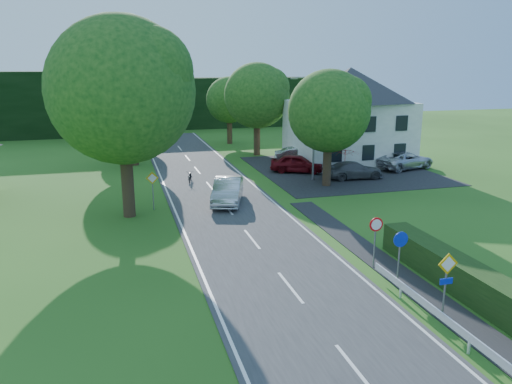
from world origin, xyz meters
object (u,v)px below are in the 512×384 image
object	(u,v)px
motorcycle	(190,176)
parked_car_silver_b	(405,160)
moving_car	(228,191)
parked_car_red	(297,163)
parked_car_grey	(354,170)
streetlight	(313,123)
parked_car_silver_a	(300,156)
parasol	(345,161)

from	to	relation	value
motorcycle	parked_car_silver_b	xyz separation A→B (m)	(18.73, 0.04, 0.29)
moving_car	parked_car_red	bearing A→B (deg)	63.51
parked_car_grey	parked_car_silver_b	bearing A→B (deg)	-65.40
streetlight	parked_car_silver_b	world-z (taller)	streetlight
parked_car_silver_a	parked_car_grey	world-z (taller)	parked_car_silver_a
streetlight	parasol	size ratio (longest dim) A/B	3.47
parked_car_red	streetlight	bearing A→B (deg)	-152.64
moving_car	motorcycle	distance (m)	6.83
streetlight	motorcycle	xyz separation A→B (m)	(-9.26, 1.85, -3.97)
motorcycle	parasol	size ratio (longest dim) A/B	0.75
streetlight	parked_car_silver_b	bearing A→B (deg)	11.25
streetlight	parked_car_silver_a	distance (m)	7.44
parasol	moving_car	bearing A→B (deg)	-151.07
parked_car_silver_a	parasol	xyz separation A→B (m)	(2.16, -4.88, 0.28)
parked_car_silver_a	streetlight	bearing A→B (deg)	-176.27
motorcycle	parked_car_grey	distance (m)	12.93
moving_car	parked_car_red	world-z (taller)	moving_car
parked_car_red	parked_car_silver_a	distance (m)	3.63
parked_car_silver_a	parked_car_grey	size ratio (longest dim) A/B	0.99
parked_car_grey	parasol	world-z (taller)	parasol
motorcycle	parked_car_silver_b	size ratio (longest dim) A/B	0.32
moving_car	parked_car_silver_a	distance (m)	14.41
parked_car_grey	parasol	size ratio (longest dim) A/B	2.01
parked_car_red	parked_car_grey	xyz separation A→B (m)	(3.53, -3.47, -0.08)
parked_car_grey	parked_car_silver_b	size ratio (longest dim) A/B	0.86
moving_car	parked_car_silver_a	bearing A→B (deg)	68.61
streetlight	motorcycle	distance (m)	10.25
streetlight	parked_car_red	size ratio (longest dim) A/B	1.81
moving_car	parked_car_grey	xyz separation A→B (m)	(11.22, 4.34, -0.14)
parked_car_red	parasol	size ratio (longest dim) A/B	1.92
motorcycle	parasol	world-z (taller)	parasol
moving_car	motorcycle	size ratio (longest dim) A/B	2.85
parked_car_silver_a	motorcycle	bearing A→B (deg)	128.93
moving_car	parked_car_red	xyz separation A→B (m)	(7.69, 7.81, -0.06)
streetlight	moving_car	xyz separation A→B (m)	(-7.76, -4.81, -3.61)
streetlight	moving_car	size ratio (longest dim) A/B	1.62
parked_car_silver_b	parasol	xyz separation A→B (m)	(-5.91, -0.44, 0.29)
parked_car_red	parked_car_grey	bearing A→B (deg)	-108.61
streetlight	parked_car_silver_a	world-z (taller)	streetlight
parked_car_red	parked_car_silver_a	xyz separation A→B (m)	(1.47, 3.32, 0.00)
parked_car_silver_b	moving_car	bearing A→B (deg)	96.78
streetlight	parked_car_grey	world-z (taller)	streetlight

